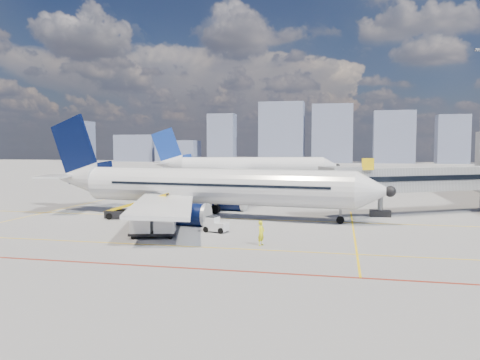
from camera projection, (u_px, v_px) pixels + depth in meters
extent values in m
plane|color=#939496|center=(191.00, 232.00, 41.15)|extent=(420.00, 420.00, 0.00)
cube|color=yellow|center=(215.00, 218.00, 48.95)|extent=(60.00, 0.18, 0.01)
cube|color=yellow|center=(166.00, 245.00, 35.30)|extent=(80.00, 0.15, 0.01)
cube|color=yellow|center=(354.00, 234.00, 40.15)|extent=(0.15, 28.00, 0.01)
cube|color=yellow|center=(46.00, 212.00, 53.17)|extent=(0.15, 30.00, 0.01)
cube|color=maroon|center=(132.00, 265.00, 29.45)|extent=(90.00, 0.25, 0.01)
cube|color=#9C9FA4|center=(427.00, 179.00, 51.93)|extent=(20.84, 13.93, 2.60)
cube|color=black|center=(428.00, 177.00, 51.92)|extent=(20.52, 13.82, 0.55)
cube|color=#9C9FA4|center=(340.00, 181.00, 48.44)|extent=(4.49, 4.56, 3.00)
cube|color=black|center=(380.00, 213.00, 50.02)|extent=(2.20, 1.00, 0.70)
cylinder|color=slate|center=(380.00, 201.00, 49.93)|extent=(0.56, 0.56, 2.70)
cube|color=yellow|center=(368.00, 164.00, 47.53)|extent=(1.26, 0.82, 1.20)
cube|color=silver|center=(477.00, 49.00, 85.01)|extent=(0.60, 0.15, 0.35)
cube|color=slate|center=(80.00, 141.00, 252.03)|extent=(11.22, 12.65, 21.35)
cube|color=slate|center=(136.00, 148.00, 245.49)|extent=(21.59, 8.35, 13.95)
cube|color=slate|center=(178.00, 151.00, 240.62)|extent=(20.17, 14.40, 10.92)
cube|color=slate|center=(222.00, 138.00, 235.27)|extent=(13.30, 9.09, 24.11)
cube|color=slate|center=(282.00, 132.00, 228.72)|extent=(21.62, 9.95, 29.39)
cube|color=slate|center=(332.00, 134.00, 223.63)|extent=(19.10, 8.62, 27.99)
cube|color=slate|center=(394.00, 137.00, 217.80)|extent=(18.47, 8.87, 24.38)
cube|color=slate|center=(452.00, 139.00, 212.50)|extent=(13.88, 8.37, 22.20)
cylinder|color=silver|center=(215.00, 186.00, 49.30)|extent=(29.30, 7.12, 3.78)
cone|color=silver|center=(375.00, 191.00, 44.05)|extent=(3.90, 4.16, 3.78)
sphere|color=black|center=(390.00, 191.00, 43.61)|extent=(1.18, 1.18, 1.07)
cone|color=silver|center=(76.00, 178.00, 54.95)|extent=(6.59, 4.47, 3.78)
cube|color=black|center=(362.00, 185.00, 44.42)|extent=(1.61, 1.61, 0.44)
cube|color=silver|center=(230.00, 189.00, 58.07)|extent=(12.49, 16.32, 0.56)
cube|color=silver|center=(163.00, 205.00, 41.61)|extent=(9.58, 16.76, 0.56)
cylinder|color=#060F33|center=(229.00, 201.00, 54.92)|extent=(3.72, 2.62, 2.23)
cylinder|color=#060F33|center=(188.00, 214.00, 44.31)|extent=(3.72, 2.62, 2.23)
cylinder|color=silver|center=(244.00, 202.00, 54.32)|extent=(0.60, 2.31, 2.29)
cylinder|color=silver|center=(206.00, 215.00, 43.71)|extent=(0.60, 2.31, 2.29)
cube|color=#060F33|center=(75.00, 149.00, 54.71)|extent=(6.63, 1.08, 8.26)
cube|color=#060F33|center=(92.00, 169.00, 54.13)|extent=(5.46, 0.92, 2.08)
cube|color=silver|center=(90.00, 173.00, 57.97)|extent=(5.15, 6.15, 0.21)
cube|color=silver|center=(55.00, 176.00, 52.12)|extent=(4.24, 6.00, 0.21)
cylinder|color=slate|center=(340.00, 215.00, 45.25)|extent=(0.31, 0.31, 1.80)
cylinder|color=black|center=(340.00, 220.00, 45.29)|extent=(0.79, 0.37, 0.76)
cylinder|color=slate|center=(215.00, 207.00, 52.16)|extent=(0.35, 0.35, 1.60)
cylinder|color=black|center=(215.00, 209.00, 52.18)|extent=(1.07, 0.76, 1.00)
cylinder|color=slate|center=(197.00, 213.00, 47.41)|extent=(0.35, 0.35, 1.60)
cylinder|color=black|center=(197.00, 215.00, 47.43)|extent=(1.07, 0.76, 1.00)
cube|color=black|center=(226.00, 182.00, 50.89)|extent=(23.68, 2.86, 0.25)
cube|color=black|center=(213.00, 185.00, 47.36)|extent=(23.68, 2.86, 0.25)
cylinder|color=silver|center=(253.00, 166.00, 102.21)|extent=(30.76, 11.29, 3.99)
cone|color=silver|center=(331.00, 166.00, 102.74)|extent=(4.54, 4.76, 3.99)
sphere|color=black|center=(337.00, 166.00, 102.78)|extent=(1.36, 1.36, 1.13)
cone|color=silver|center=(168.00, 164.00, 101.59)|extent=(7.32, 5.46, 3.99)
cube|color=black|center=(325.00, 164.00, 102.66)|extent=(1.86, 1.86, 0.46)
cube|color=silver|center=(244.00, 169.00, 111.42)|extent=(8.19, 17.56, 0.59)
cube|color=silver|center=(248.00, 174.00, 93.05)|extent=(14.60, 16.59, 0.59)
cylinder|color=#060F33|center=(249.00, 175.00, 108.27)|extent=(4.14, 3.17, 2.35)
cylinder|color=#060F33|center=(252.00, 179.00, 96.44)|extent=(4.14, 3.17, 2.35)
cylinder|color=silver|center=(258.00, 175.00, 108.33)|extent=(0.93, 2.43, 2.42)
cylinder|color=silver|center=(262.00, 179.00, 96.50)|extent=(0.93, 2.43, 2.42)
cube|color=navy|center=(167.00, 147.00, 101.35)|extent=(6.89, 2.01, 8.73)
cube|color=navy|center=(179.00, 159.00, 101.59)|extent=(5.68, 1.69, 2.20)
cube|color=silver|center=(168.00, 162.00, 104.82)|extent=(3.84, 6.10, 0.23)
cube|color=silver|center=(164.00, 163.00, 98.29)|extent=(5.85, 6.44, 0.23)
cylinder|color=black|center=(248.00, 178.00, 105.02)|extent=(1.13, 0.87, 1.00)
cylinder|color=black|center=(249.00, 180.00, 99.72)|extent=(1.13, 0.87, 1.00)
cylinder|color=black|center=(316.00, 179.00, 102.84)|extent=(0.81, 0.46, 0.76)
cube|color=silver|center=(216.00, 226.00, 40.85)|extent=(2.22, 1.55, 0.73)
cube|color=silver|center=(213.00, 220.00, 40.97)|extent=(1.14, 1.24, 0.55)
cube|color=black|center=(213.00, 218.00, 40.96)|extent=(1.04, 1.18, 0.32)
cylinder|color=black|center=(206.00, 229.00, 40.74)|extent=(0.55, 0.32, 0.51)
cylinder|color=black|center=(212.00, 228.00, 41.64)|extent=(0.55, 0.32, 0.51)
cylinder|color=black|center=(221.00, 231.00, 40.09)|extent=(0.55, 0.32, 0.51)
cylinder|color=black|center=(226.00, 229.00, 41.00)|extent=(0.55, 0.32, 0.51)
cube|color=black|center=(153.00, 233.00, 38.39)|extent=(4.15, 2.60, 0.19)
cube|color=silver|center=(141.00, 222.00, 38.29)|extent=(2.00, 1.96, 1.66)
cube|color=silver|center=(165.00, 222.00, 38.36)|extent=(2.00, 1.96, 1.66)
cylinder|color=black|center=(133.00, 237.00, 37.60)|extent=(0.37, 0.23, 0.34)
cylinder|color=black|center=(137.00, 234.00, 39.10)|extent=(0.37, 0.23, 0.34)
cylinder|color=black|center=(171.00, 237.00, 37.71)|extent=(0.37, 0.23, 0.34)
cylinder|color=black|center=(173.00, 234.00, 39.20)|extent=(0.37, 0.23, 0.34)
cube|color=black|center=(129.00, 214.00, 48.51)|extent=(4.78, 2.12, 0.77)
cube|color=black|center=(137.00, 203.00, 48.33)|extent=(6.70, 1.77, 2.04)
cube|color=yellow|center=(139.00, 202.00, 48.93)|extent=(6.62, 0.77, 2.12)
cube|color=yellow|center=(135.00, 204.00, 47.73)|extent=(6.62, 0.77, 2.12)
cylinder|color=black|center=(109.00, 216.00, 47.95)|extent=(0.69, 0.33, 0.66)
cylinder|color=black|center=(115.00, 214.00, 49.48)|extent=(0.69, 0.33, 0.66)
cylinder|color=black|center=(143.00, 217.00, 47.56)|extent=(0.69, 0.33, 0.66)
cylinder|color=black|center=(147.00, 215.00, 49.09)|extent=(0.69, 0.33, 0.66)
imported|color=yellow|center=(261.00, 233.00, 35.31)|extent=(0.68, 0.80, 1.88)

